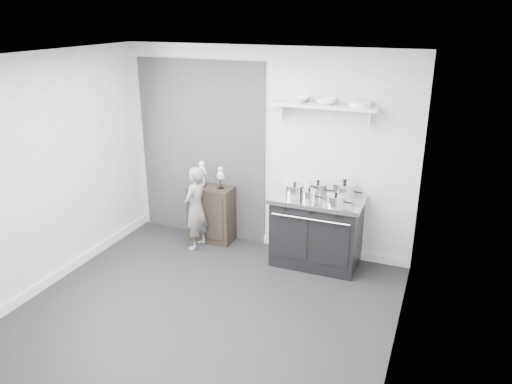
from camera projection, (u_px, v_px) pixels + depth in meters
ground at (207, 308)px, 5.53m from camera, size 4.00×4.00×0.00m
room_shell at (201, 162)px, 5.13m from camera, size 4.02×3.62×2.71m
wall_shelf at (324, 107)px, 6.02m from camera, size 1.30×0.26×0.24m
stove at (317, 230)px, 6.37m from camera, size 1.14×0.71×0.91m
side_cabinet at (212, 214)px, 7.05m from camera, size 0.62×0.36×0.80m
child at (196, 208)px, 6.75m from camera, size 0.32×0.45×1.17m
pot_front_left at (295, 190)px, 6.22m from camera, size 0.31×0.22×0.19m
pot_back_left at (318, 189)px, 6.29m from camera, size 0.33×0.24×0.19m
pot_back_right at (344, 190)px, 6.19m from camera, size 0.37×0.28×0.24m
pot_front_right at (336, 200)px, 5.93m from camera, size 0.32×0.23×0.17m
pot_front_center at (309, 195)px, 6.09m from camera, size 0.27×0.18×0.16m
skeleton_full at (202, 172)px, 6.89m from camera, size 0.12×0.07×0.42m
skeleton_torso at (220, 176)px, 6.80m from camera, size 0.10×0.06×0.35m
bowl_large at (297, 99)px, 6.11m from camera, size 0.30×0.30×0.07m
bowl_small at (326, 101)px, 5.99m from camera, size 0.24×0.24×0.08m
plate_stack at (360, 104)px, 5.85m from camera, size 0.25×0.25×0.06m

